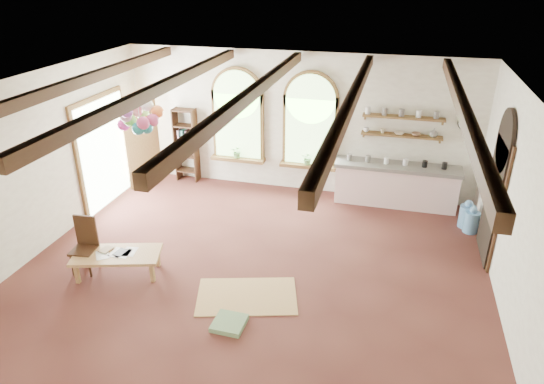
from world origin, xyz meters
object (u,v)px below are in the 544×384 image
(side_chair, at_px, (86,256))
(balloon_cluster, at_px, (139,117))
(coffee_table, at_px, (117,256))
(kitchen_counter, at_px, (396,184))

(side_chair, relative_size, balloon_cluster, 0.87)
(coffee_table, bearing_deg, kitchen_counter, 41.63)
(side_chair, bearing_deg, balloon_cluster, 76.32)
(kitchen_counter, bearing_deg, balloon_cluster, -153.01)
(side_chair, bearing_deg, coffee_table, 2.89)
(balloon_cluster, bearing_deg, side_chair, -103.68)
(kitchen_counter, xyz_separation_m, balloon_cluster, (-4.70, -2.40, 1.86))
(kitchen_counter, relative_size, balloon_cluster, 2.34)
(kitchen_counter, distance_m, coffee_table, 6.02)
(kitchen_counter, bearing_deg, coffee_table, -138.37)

